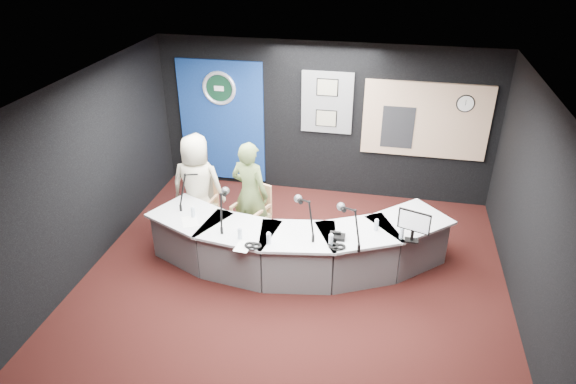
% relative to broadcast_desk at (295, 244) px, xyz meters
% --- Properties ---
extents(ground, '(6.00, 6.00, 0.00)m').
position_rel_broadcast_desk_xyz_m(ground, '(0.05, -0.55, -0.38)').
color(ground, black).
rests_on(ground, ground).
extents(ceiling, '(6.00, 6.00, 0.02)m').
position_rel_broadcast_desk_xyz_m(ceiling, '(0.05, -0.55, 2.42)').
color(ceiling, silver).
rests_on(ceiling, ground).
extents(wall_back, '(6.00, 0.02, 2.80)m').
position_rel_broadcast_desk_xyz_m(wall_back, '(0.05, 2.45, 1.02)').
color(wall_back, black).
rests_on(wall_back, ground).
extents(wall_left, '(0.02, 6.00, 2.80)m').
position_rel_broadcast_desk_xyz_m(wall_left, '(-2.95, -0.55, 1.02)').
color(wall_left, black).
rests_on(wall_left, ground).
extents(wall_right, '(0.02, 6.00, 2.80)m').
position_rel_broadcast_desk_xyz_m(wall_right, '(3.05, -0.55, 1.02)').
color(wall_right, black).
rests_on(wall_right, ground).
extents(broadcast_desk, '(4.50, 1.90, 0.75)m').
position_rel_broadcast_desk_xyz_m(broadcast_desk, '(0.00, 0.00, 0.00)').
color(broadcast_desk, silver).
rests_on(broadcast_desk, ground).
extents(backdrop_panel, '(1.60, 0.05, 2.30)m').
position_rel_broadcast_desk_xyz_m(backdrop_panel, '(-1.85, 2.42, 0.88)').
color(backdrop_panel, navy).
rests_on(backdrop_panel, wall_back).
extents(agency_seal, '(0.63, 0.07, 0.63)m').
position_rel_broadcast_desk_xyz_m(agency_seal, '(-1.85, 2.38, 1.52)').
color(agency_seal, silver).
rests_on(agency_seal, backdrop_panel).
extents(seal_center, '(0.48, 0.01, 0.48)m').
position_rel_broadcast_desk_xyz_m(seal_center, '(-1.85, 2.38, 1.52)').
color(seal_center, black).
rests_on(seal_center, backdrop_panel).
extents(pinboard, '(0.90, 0.04, 1.10)m').
position_rel_broadcast_desk_xyz_m(pinboard, '(0.10, 2.42, 1.38)').
color(pinboard, slate).
rests_on(pinboard, wall_back).
extents(framed_photo_upper, '(0.34, 0.02, 0.27)m').
position_rel_broadcast_desk_xyz_m(framed_photo_upper, '(0.10, 2.39, 1.65)').
color(framed_photo_upper, gray).
rests_on(framed_photo_upper, pinboard).
extents(framed_photo_lower, '(0.34, 0.02, 0.27)m').
position_rel_broadcast_desk_xyz_m(framed_photo_lower, '(0.10, 2.39, 1.09)').
color(framed_photo_lower, gray).
rests_on(framed_photo_lower, pinboard).
extents(booth_window_frame, '(2.12, 0.06, 1.32)m').
position_rel_broadcast_desk_xyz_m(booth_window_frame, '(1.80, 2.42, 1.18)').
color(booth_window_frame, tan).
rests_on(booth_window_frame, wall_back).
extents(booth_glow, '(2.00, 0.02, 1.20)m').
position_rel_broadcast_desk_xyz_m(booth_glow, '(1.80, 2.41, 1.18)').
color(booth_glow, beige).
rests_on(booth_glow, booth_window_frame).
extents(equipment_rack, '(0.55, 0.02, 0.75)m').
position_rel_broadcast_desk_xyz_m(equipment_rack, '(1.35, 2.39, 1.03)').
color(equipment_rack, black).
rests_on(equipment_rack, booth_window_frame).
extents(wall_clock, '(0.28, 0.01, 0.28)m').
position_rel_broadcast_desk_xyz_m(wall_clock, '(2.40, 2.39, 1.52)').
color(wall_clock, white).
rests_on(wall_clock, booth_window_frame).
extents(armchair_left, '(0.54, 0.54, 0.87)m').
position_rel_broadcast_desk_xyz_m(armchair_left, '(-1.69, 0.59, 0.06)').
color(armchair_left, tan).
rests_on(armchair_left, ground).
extents(armchair_right, '(0.66, 0.66, 0.90)m').
position_rel_broadcast_desk_xyz_m(armchair_right, '(-0.80, 0.52, 0.07)').
color(armchair_right, tan).
rests_on(armchair_right, ground).
extents(draped_jacket, '(0.51, 0.16, 0.70)m').
position_rel_broadcast_desk_xyz_m(draped_jacket, '(-1.74, 0.84, 0.24)').
color(draped_jacket, '#6D675C').
rests_on(draped_jacket, armchair_left).
extents(person_man, '(0.87, 0.60, 1.72)m').
position_rel_broadcast_desk_xyz_m(person_man, '(-1.69, 0.59, 0.48)').
color(person_man, beige).
rests_on(person_man, ground).
extents(person_woman, '(0.72, 0.57, 1.71)m').
position_rel_broadcast_desk_xyz_m(person_woman, '(-0.80, 0.52, 0.48)').
color(person_woman, '#5A6D39').
rests_on(person_woman, ground).
extents(computer_monitor, '(0.40, 0.16, 0.28)m').
position_rel_broadcast_desk_xyz_m(computer_monitor, '(1.64, -0.15, 0.70)').
color(computer_monitor, black).
rests_on(computer_monitor, broadcast_desk).
extents(desk_phone, '(0.20, 0.16, 0.05)m').
position_rel_broadcast_desk_xyz_m(desk_phone, '(0.66, -0.28, 0.40)').
color(desk_phone, black).
rests_on(desk_phone, broadcast_desk).
extents(headphones_near, '(0.20, 0.20, 0.03)m').
position_rel_broadcast_desk_xyz_m(headphones_near, '(0.67, -0.50, 0.39)').
color(headphones_near, black).
rests_on(headphones_near, broadcast_desk).
extents(headphones_far, '(0.21, 0.21, 0.03)m').
position_rel_broadcast_desk_xyz_m(headphones_far, '(-0.43, -0.71, 0.39)').
color(headphones_far, black).
rests_on(headphones_far, broadcast_desk).
extents(paper_stack, '(0.34, 0.38, 0.00)m').
position_rel_broadcast_desk_xyz_m(paper_stack, '(-1.48, -0.28, 0.38)').
color(paper_stack, white).
rests_on(paper_stack, broadcast_desk).
extents(notepad, '(0.21, 0.29, 0.00)m').
position_rel_broadcast_desk_xyz_m(notepad, '(-0.56, -0.73, 0.38)').
color(notepad, white).
rests_on(notepad, broadcast_desk).
extents(boom_mic_a, '(0.29, 0.72, 0.60)m').
position_rel_broadcast_desk_xyz_m(boom_mic_a, '(-1.64, 0.28, 0.68)').
color(boom_mic_a, black).
rests_on(boom_mic_a, broadcast_desk).
extents(boom_mic_b, '(0.24, 0.73, 0.60)m').
position_rel_broadcast_desk_xyz_m(boom_mic_b, '(-1.00, -0.18, 0.68)').
color(boom_mic_b, black).
rests_on(boom_mic_b, broadcast_desk).
extents(boom_mic_c, '(0.43, 0.66, 0.60)m').
position_rel_broadcast_desk_xyz_m(boom_mic_c, '(0.18, -0.16, 0.68)').
color(boom_mic_c, black).
rests_on(boom_mic_c, broadcast_desk).
extents(boom_mic_d, '(0.43, 0.66, 0.60)m').
position_rel_broadcast_desk_xyz_m(boom_mic_d, '(0.80, -0.27, 0.68)').
color(boom_mic_d, black).
rests_on(boom_mic_d, broadcast_desk).
extents(water_bottles, '(3.04, 0.69, 0.18)m').
position_rel_broadcast_desk_xyz_m(water_bottles, '(0.01, -0.28, 0.46)').
color(water_bottles, silver).
rests_on(water_bottles, broadcast_desk).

